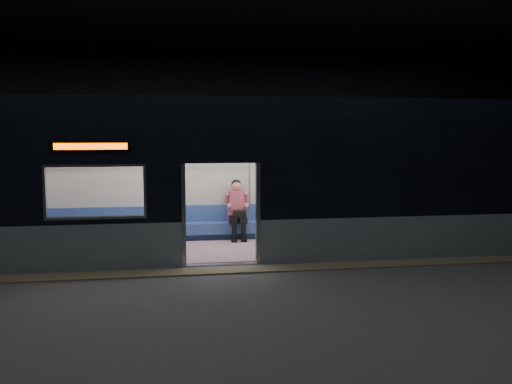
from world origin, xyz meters
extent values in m
cube|color=#47494C|center=(0.00, 0.00, -0.01)|extent=(24.00, 14.00, 0.01)
cube|color=black|center=(0.00, 6.98, 2.50)|extent=(24.00, 0.04, 5.00)
cube|color=black|center=(0.00, -6.98, 2.50)|extent=(24.00, 0.04, 5.00)
cube|color=#8C7F59|center=(0.00, 0.55, 0.01)|extent=(22.80, 0.50, 0.03)
cube|color=#8695A0|center=(4.85, 1.06, 0.45)|extent=(8.30, 0.12, 0.90)
cube|color=black|center=(4.85, 1.06, 2.05)|extent=(8.30, 0.12, 2.30)
cube|color=black|center=(0.00, 1.06, 2.62)|extent=(1.40, 0.12, 1.15)
cube|color=#B7BABC|center=(-0.74, 1.06, 1.02)|extent=(0.08, 0.14, 2.05)
cube|color=#B7BABC|center=(0.74, 1.06, 1.02)|extent=(0.08, 0.14, 2.05)
cube|color=black|center=(-2.45, 0.98, 2.39)|extent=(1.50, 0.04, 0.18)
cube|color=#E84E02|center=(-2.45, 0.97, 2.39)|extent=(1.34, 0.03, 0.12)
cube|color=#B8B5A8|center=(0.00, 3.94, 1.60)|extent=(18.00, 0.12, 3.20)
cube|color=black|center=(0.00, 2.50, 3.28)|extent=(18.00, 3.00, 0.15)
cube|color=gray|center=(0.00, 2.50, 0.02)|extent=(17.76, 2.76, 0.04)
cube|color=#B8B5A8|center=(0.00, 2.50, 2.35)|extent=(17.76, 2.76, 0.10)
cube|color=#2F408A|center=(0.00, 3.62, 0.24)|extent=(11.00, 0.48, 0.41)
cube|color=#2F408A|center=(0.00, 3.81, 0.65)|extent=(11.00, 0.10, 0.40)
cube|color=#805D60|center=(-3.30, 1.41, 0.24)|extent=(4.40, 0.48, 0.41)
cube|color=#805D60|center=(3.30, 1.41, 0.24)|extent=(4.40, 0.48, 0.41)
cylinder|color=silver|center=(-0.95, 1.37, 1.17)|extent=(0.04, 0.04, 2.26)
cylinder|color=silver|center=(-0.95, 3.63, 1.17)|extent=(0.04, 0.04, 2.26)
cylinder|color=silver|center=(0.95, 1.37, 1.17)|extent=(0.04, 0.04, 2.26)
cylinder|color=silver|center=(0.95, 3.63, 1.17)|extent=(0.04, 0.04, 2.26)
cylinder|color=silver|center=(0.00, 3.58, 1.95)|extent=(11.00, 0.03, 0.03)
cube|color=black|center=(0.51, 3.38, 0.54)|extent=(0.18, 0.51, 0.17)
cube|color=black|center=(0.73, 3.38, 0.54)|extent=(0.18, 0.51, 0.17)
cylinder|color=black|center=(0.51, 3.15, 0.26)|extent=(0.12, 0.12, 0.43)
cylinder|color=black|center=(0.73, 3.15, 0.26)|extent=(0.12, 0.12, 0.43)
cube|color=#C15266|center=(0.62, 3.59, 0.56)|extent=(0.43, 0.24, 0.22)
cylinder|color=#C15266|center=(0.62, 3.62, 0.94)|extent=(0.43, 0.43, 0.56)
sphere|color=tan|center=(0.62, 3.60, 1.34)|extent=(0.23, 0.23, 0.23)
sphere|color=black|center=(0.62, 3.65, 1.38)|extent=(0.24, 0.24, 0.24)
cube|color=black|center=(0.65, 3.30, 0.70)|extent=(0.35, 0.31, 0.15)
cube|color=white|center=(1.72, 3.85, 1.44)|extent=(0.91, 0.03, 0.59)
camera|label=1|loc=(-1.00, -9.56, 2.64)|focal=38.00mm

